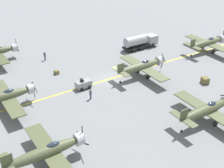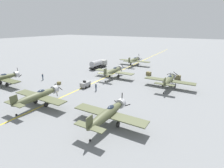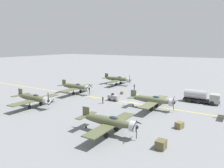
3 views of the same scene
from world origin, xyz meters
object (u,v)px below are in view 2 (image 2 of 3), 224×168
(ground_crew_walking, at_px, (43,77))
(supply_crate_mid_lane, at_px, (178,77))
(airplane_near_left, at_px, (1,78))
(supply_crate_outboard, at_px, (149,74))
(airplane_far_center, at_px, (134,60))
(airplane_near_right, at_px, (108,113))
(ground_crew_inspecting, at_px, (96,87))
(supply_crate_by_tanker, at_px, (59,83))
(tow_tractor, at_px, (85,84))
(fuel_tanker, at_px, (98,64))
(airplane_near_center, at_px, (38,96))
(airplane_mid_center, at_px, (114,71))
(airplane_mid_right, at_px, (169,80))

(ground_crew_walking, distance_m, supply_crate_mid_lane, 37.82)
(airplane_near_left, height_order, supply_crate_outboard, airplane_near_left)
(airplane_far_center, relative_size, airplane_near_left, 1.00)
(airplane_far_center, height_order, supply_crate_mid_lane, airplane_far_center)
(airplane_near_right, distance_m, ground_crew_inspecting, 15.30)
(airplane_near_left, relative_size, airplane_near_right, 1.00)
(ground_crew_inspecting, bearing_deg, supply_crate_by_tanker, -174.79)
(airplane_far_center, height_order, tow_tractor, airplane_far_center)
(airplane_far_center, bearing_deg, supply_crate_by_tanker, -104.24)
(supply_crate_outboard, bearing_deg, tow_tractor, -117.84)
(fuel_tanker, bearing_deg, airplane_near_right, -53.32)
(fuel_tanker, distance_m, supply_crate_outboard, 18.79)
(fuel_tanker, bearing_deg, supply_crate_by_tanker, -85.27)
(airplane_near_center, xyz_separation_m, supply_crate_by_tanker, (-6.35, 11.02, -1.66))
(airplane_mid_center, distance_m, supply_crate_by_tanker, 15.52)
(ground_crew_walking, bearing_deg, tow_tractor, 4.62)
(airplane_mid_center, distance_m, supply_crate_mid_lane, 18.21)
(ground_crew_inspecting, height_order, supply_crate_mid_lane, ground_crew_inspecting)
(airplane_mid_right, relative_size, airplane_near_center, 1.00)
(airplane_mid_right, relative_size, airplane_near_right, 1.00)
(airplane_near_center, bearing_deg, airplane_near_right, 3.10)
(supply_crate_by_tanker, bearing_deg, airplane_near_right, -25.94)
(tow_tractor, bearing_deg, supply_crate_by_tanker, -167.03)
(airplane_far_center, xyz_separation_m, airplane_mid_right, (17.50, -19.44, 0.00))
(ground_crew_inspecting, relative_size, supply_crate_mid_lane, 1.19)
(airplane_mid_right, distance_m, airplane_near_right, 22.29)
(airplane_near_center, distance_m, supply_crate_mid_lane, 36.54)
(airplane_far_center, height_order, airplane_mid_center, airplane_far_center)
(fuel_tanker, relative_size, ground_crew_inspecting, 4.57)
(tow_tractor, distance_m, supply_crate_outboard, 20.92)
(ground_crew_inspecting, bearing_deg, tow_tractor, 169.45)
(airplane_mid_right, bearing_deg, supply_crate_by_tanker, -159.38)
(airplane_mid_right, relative_size, ground_crew_walking, 6.44)
(airplane_mid_right, xyz_separation_m, airplane_near_right, (-3.83, -21.95, 0.00))
(airplane_far_center, relative_size, supply_crate_outboard, 9.41)
(airplane_far_center, xyz_separation_m, supply_crate_outboard, (9.54, -10.89, -1.48))
(airplane_mid_center, relative_size, tow_tractor, 4.62)
(airplane_near_right, distance_m, supply_crate_mid_lane, 30.66)
(tow_tractor, distance_m, ground_crew_walking, 14.16)
(airplane_near_left, xyz_separation_m, supply_crate_by_tanker, (11.54, 7.98, -1.66))
(ground_crew_walking, height_order, supply_crate_outboard, ground_crew_walking)
(fuel_tanker, relative_size, supply_crate_outboard, 6.28)
(airplane_near_right, xyz_separation_m, supply_crate_mid_lane, (4.42, 30.31, -1.40))
(airplane_far_center, height_order, airplane_mid_right, airplane_far_center)
(airplane_mid_right, distance_m, tow_tractor, 20.37)
(airplane_near_left, bearing_deg, supply_crate_mid_lane, 30.15)
(supply_crate_mid_lane, bearing_deg, fuel_tanker, 179.09)
(airplane_far_center, distance_m, airplane_mid_center, 18.69)
(airplane_far_center, relative_size, fuel_tanker, 1.50)
(tow_tractor, bearing_deg, ground_crew_inspecting, -10.55)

